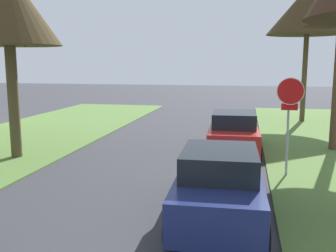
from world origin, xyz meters
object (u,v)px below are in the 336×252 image
Objects in this scene: stop_sign_far at (290,105)px; parked_sedan_red at (234,133)px; parked_sedan_navy at (219,184)px; street_tree_right_far at (308,10)px; street_tree_left_mid_b at (7,7)px.

stop_sign_far reaches higher than parked_sedan_red.
parked_sedan_red is (0.10, 6.52, 0.00)m from parked_sedan_navy.
street_tree_right_far reaches higher than parked_sedan_red.
stop_sign_far is at bearing 62.52° from parked_sedan_navy.
street_tree_left_mid_b reaches higher than parked_sedan_red.
parked_sedan_red is at bearing -113.43° from street_tree_right_far.
street_tree_left_mid_b is 1.50× the size of parked_sedan_red.
street_tree_left_mid_b is (-11.45, -11.20, -1.05)m from street_tree_right_far.
stop_sign_far is at bearing -60.77° from parked_sedan_red.
stop_sign_far is 0.66× the size of parked_sedan_red.
street_tree_left_mid_b is (-9.44, 0.42, 3.14)m from stop_sign_far.
street_tree_right_far reaches higher than parked_sedan_navy.
street_tree_right_far is at bearing 44.39° from street_tree_left_mid_b.
parked_sedan_navy is at bearing -117.48° from stop_sign_far.
parked_sedan_navy is at bearing -27.00° from street_tree_left_mid_b.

